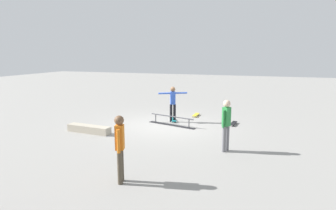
% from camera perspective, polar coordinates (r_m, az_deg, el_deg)
% --- Properties ---
extents(ground_plane, '(60.00, 60.00, 0.00)m').
position_cam_1_polar(ground_plane, '(12.57, -0.49, -4.13)').
color(ground_plane, gray).
extents(grind_rail, '(2.35, 0.85, 0.42)m').
position_cam_1_polar(grind_rail, '(12.56, 0.74, -3.28)').
color(grind_rail, black).
rests_on(grind_rail, ground_plane).
extents(skate_ledge, '(1.91, 0.53, 0.29)m').
position_cam_1_polar(skate_ledge, '(11.86, -15.63, -4.68)').
color(skate_ledge, '#B2A893').
rests_on(skate_ledge, ground_plane).
extents(skater_main, '(1.21, 0.69, 1.65)m').
position_cam_1_polar(skater_main, '(13.01, 0.97, 0.69)').
color(skater_main, black).
rests_on(skater_main, ground_plane).
extents(skateboard_main, '(0.52, 0.81, 0.09)m').
position_cam_1_polar(skateboard_main, '(13.34, 1.09, -2.95)').
color(skateboard_main, teal).
rests_on(skateboard_main, ground_plane).
extents(bystander_orange_shirt, '(0.25, 0.39, 1.70)m').
position_cam_1_polar(bystander_orange_shirt, '(7.01, -9.66, -8.01)').
color(bystander_orange_shirt, brown).
rests_on(bystander_orange_shirt, ground_plane).
extents(bystander_green_shirt, '(0.28, 0.37, 1.69)m').
position_cam_1_polar(bystander_green_shirt, '(9.28, 11.65, -3.50)').
color(bystander_green_shirt, slate).
rests_on(bystander_green_shirt, ground_plane).
extents(loose_skateboard_yellow, '(0.27, 0.80, 0.09)m').
position_cam_1_polar(loose_skateboard_yellow, '(14.46, 5.63, -1.95)').
color(loose_skateboard_yellow, yellow).
rests_on(loose_skateboard_yellow, ground_plane).
extents(loose_skateboard_black, '(0.31, 0.82, 0.09)m').
position_cam_1_polar(loose_skateboard_black, '(12.99, 13.06, -3.59)').
color(loose_skateboard_black, black).
rests_on(loose_skateboard_black, ground_plane).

